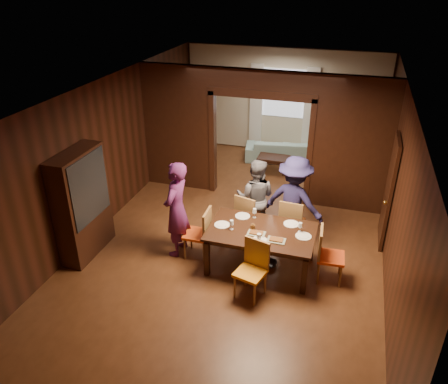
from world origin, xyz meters
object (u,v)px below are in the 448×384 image
(chair_right, at_px, (331,255))
(chair_far_r, at_px, (292,221))
(dining_table, at_px, (261,249))
(person_grey, at_px, (255,198))
(person_navy, at_px, (294,202))
(chair_left, at_px, (197,233))
(hutch, at_px, (82,204))
(coffee_table, at_px, (273,164))
(chair_near, at_px, (250,271))
(person_purple, at_px, (177,209))
(chair_far_l, at_px, (249,216))
(sofa, at_px, (282,150))

(chair_right, bearing_deg, chair_far_r, 37.51)
(dining_table, bearing_deg, chair_right, 0.43)
(person_grey, bearing_deg, chair_far_r, 166.90)
(person_navy, distance_m, chair_left, 1.89)
(chair_right, relative_size, hutch, 0.48)
(coffee_table, relative_size, chair_near, 0.82)
(person_navy, distance_m, chair_right, 1.30)
(person_purple, height_order, chair_right, person_purple)
(chair_far_l, relative_size, hutch, 0.48)
(person_purple, relative_size, sofa, 0.92)
(person_navy, relative_size, sofa, 0.90)
(coffee_table, bearing_deg, chair_right, -66.48)
(chair_near, bearing_deg, dining_table, 105.88)
(coffee_table, bearing_deg, person_grey, -85.85)
(person_navy, height_order, coffee_table, person_navy)
(chair_right, distance_m, chair_far_r, 1.22)
(person_navy, bearing_deg, chair_right, 146.37)
(chair_far_l, xyz_separation_m, chair_far_r, (0.81, 0.06, 0.00))
(sofa, relative_size, chair_left, 2.03)
(person_navy, bearing_deg, chair_far_l, 21.87)
(person_navy, height_order, sofa, person_navy)
(chair_left, bearing_deg, chair_far_r, 118.73)
(coffee_table, relative_size, chair_left, 0.82)
(chair_far_r, height_order, chair_near, same)
(dining_table, xyz_separation_m, chair_near, (0.01, -0.80, 0.10))
(chair_far_l, distance_m, chair_far_r, 0.82)
(chair_far_l, height_order, chair_far_r, same)
(chair_far_l, xyz_separation_m, hutch, (-2.75, -1.33, 0.52))
(sofa, height_order, chair_near, chair_near)
(person_purple, distance_m, person_navy, 2.17)
(sofa, bearing_deg, person_navy, 93.07)
(person_navy, bearing_deg, hutch, 37.69)
(chair_far_l, bearing_deg, person_grey, -92.34)
(sofa, xyz_separation_m, chair_far_l, (0.08, -4.02, 0.20))
(chair_right, bearing_deg, person_grey, 52.13)
(person_navy, bearing_deg, chair_left, 46.99)
(person_navy, height_order, chair_far_r, person_navy)
(person_navy, bearing_deg, person_grey, 7.81)
(sofa, xyz_separation_m, coffee_table, (-0.07, -0.81, -0.09))
(person_purple, bearing_deg, chair_left, 91.69)
(chair_far_r, bearing_deg, person_purple, 28.54)
(sofa, bearing_deg, person_grey, 82.37)
(coffee_table, relative_size, chair_far_l, 0.82)
(person_purple, distance_m, dining_table, 1.65)
(sofa, height_order, chair_right, chair_right)
(chair_near, bearing_deg, person_purple, 167.82)
(chair_left, bearing_deg, dining_table, 88.12)
(person_purple, bearing_deg, sofa, 170.49)
(person_navy, xyz_separation_m, dining_table, (-0.40, -0.95, -0.51))
(person_purple, relative_size, chair_right, 1.87)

